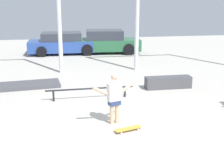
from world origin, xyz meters
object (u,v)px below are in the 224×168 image
object	(u,v)px
manual_pad	(29,85)
parked_car_blue	(64,44)
skateboard	(128,129)
grind_rail	(90,90)
skateboarder	(114,96)
parked_car_green	(106,42)
grind_box	(168,82)

from	to	relation	value
manual_pad	parked_car_blue	bearing A→B (deg)	77.72
skateboard	parked_car_blue	size ratio (longest dim) A/B	0.18
skateboard	grind_rail	distance (m)	3.04
skateboarder	manual_pad	size ratio (longest dim) A/B	0.61
skateboarder	skateboard	distance (m)	1.01
skateboarder	parked_car_green	bearing A→B (deg)	64.78
grind_rail	manual_pad	bearing A→B (deg)	139.46
skateboard	grind_box	world-z (taller)	grind_box
parked_car_green	manual_pad	bearing A→B (deg)	-116.63
skateboard	parked_car_blue	world-z (taller)	parked_car_blue
grind_box	manual_pad	world-z (taller)	grind_box
skateboard	parked_car_blue	bearing A→B (deg)	79.85
skateboarder	skateboard	world-z (taller)	skateboarder
grind_box	skateboard	bearing A→B (deg)	-123.25
parked_car_green	skateboard	bearing A→B (deg)	-91.03
skateboard	grind_rail	bearing A→B (deg)	87.52
skateboarder	grind_box	world-z (taller)	skateboarder
grind_box	parked_car_blue	distance (m)	9.22
manual_pad	parked_car_blue	size ratio (longest dim) A/B	0.55
grind_box	manual_pad	size ratio (longest dim) A/B	0.75
grind_box	parked_car_green	size ratio (longest dim) A/B	0.43
skateboard	parked_car_green	bearing A→B (deg)	66.98
manual_pad	parked_car_blue	distance (m)	7.35
parked_car_blue	skateboarder	bearing A→B (deg)	-82.42
skateboarder	parked_car_blue	distance (m)	11.54
skateboard	grind_box	distance (m)	4.52
parked_car_green	parked_car_blue	bearing A→B (deg)	-177.50
parked_car_blue	grind_rail	bearing A→B (deg)	-83.92
manual_pad	grind_rail	distance (m)	3.07
parked_car_blue	parked_car_green	size ratio (longest dim) A/B	1.05
skateboard	parked_car_blue	xyz separation A→B (m)	(-1.55, 12.06, 0.60)
grind_box	parked_car_blue	size ratio (longest dim) A/B	0.41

